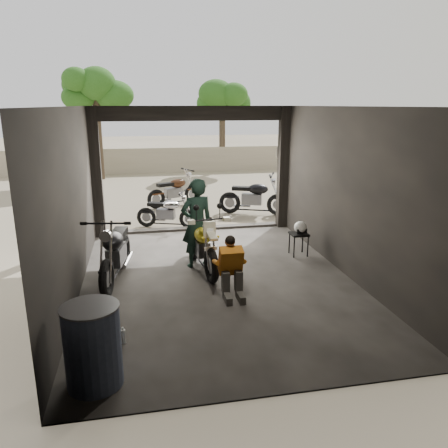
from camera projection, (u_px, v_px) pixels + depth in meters
name	position (u px, v px, depth m)	size (l,w,h in m)	color
ground	(218.00, 280.00, 8.30)	(80.00, 80.00, 0.00)	#7A6D56
garage	(212.00, 208.00, 8.48)	(7.00, 7.13, 3.20)	#2D2B28
boundary_wall	(166.00, 160.00, 21.38)	(18.00, 0.30, 1.20)	gray
tree_left	(95.00, 86.00, 18.51)	(2.20, 2.20, 5.60)	#382B1E
tree_right	(222.00, 97.00, 21.12)	(2.20, 2.20, 5.00)	#382B1E
main_bike	(202.00, 241.00, 8.66)	(0.75, 1.83, 1.22)	#EDEAC8
left_bike	(115.00, 248.00, 8.14)	(0.79, 1.92, 1.30)	black
outside_bike_a	(167.00, 210.00, 11.70)	(0.62, 1.50, 1.01)	black
outside_bike_b	(175.00, 188.00, 14.25)	(0.72, 1.74, 1.18)	#40210F
outside_bike_c	(254.00, 194.00, 13.11)	(0.76, 1.84, 1.25)	black
rider	(197.00, 223.00, 8.77)	(0.67, 0.44, 1.84)	black
mechanic	(232.00, 270.00, 7.41)	(0.53, 0.72, 1.04)	orange
stool	(299.00, 236.00, 9.54)	(0.37, 0.37, 0.52)	black
helmet	(300.00, 227.00, 9.48)	(0.28, 0.29, 0.26)	white
oil_drum	(93.00, 347.00, 5.07)	(0.65, 0.65, 1.02)	#42506F
sign_post	(290.00, 167.00, 11.68)	(0.80, 0.08, 2.40)	black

